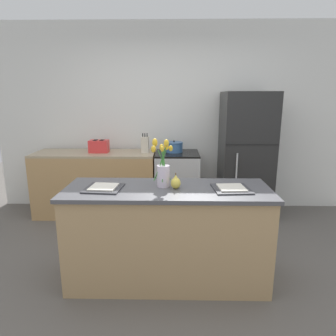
% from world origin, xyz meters
% --- Properties ---
extents(ground_plane, '(10.00, 10.00, 0.00)m').
position_xyz_m(ground_plane, '(0.00, 0.00, 0.00)').
color(ground_plane, '#59544F').
extents(back_wall, '(5.20, 0.08, 2.70)m').
position_xyz_m(back_wall, '(0.00, 2.00, 1.35)').
color(back_wall, silver).
rests_on(back_wall, ground_plane).
extents(kitchen_island, '(1.80, 0.66, 0.89)m').
position_xyz_m(kitchen_island, '(0.00, 0.00, 0.45)').
color(kitchen_island, tan).
rests_on(kitchen_island, ground_plane).
extents(back_counter, '(1.68, 0.60, 0.91)m').
position_xyz_m(back_counter, '(-1.06, 1.60, 0.45)').
color(back_counter, tan).
rests_on(back_counter, ground_plane).
extents(stove_range, '(0.60, 0.61, 0.91)m').
position_xyz_m(stove_range, '(0.10, 1.60, 0.45)').
color(stove_range, '#B2B5B7').
rests_on(stove_range, ground_plane).
extents(refrigerator, '(0.68, 0.67, 1.73)m').
position_xyz_m(refrigerator, '(1.05, 1.60, 0.87)').
color(refrigerator, black).
rests_on(refrigerator, ground_plane).
extents(flower_vase, '(0.18, 0.16, 0.43)m').
position_xyz_m(flower_vase, '(-0.04, 0.05, 1.05)').
color(flower_vase, silver).
rests_on(flower_vase, kitchen_island).
extents(pear_figurine, '(0.09, 0.09, 0.14)m').
position_xyz_m(pear_figurine, '(0.07, -0.01, 0.94)').
color(pear_figurine, '#E5CC4C').
rests_on(pear_figurine, kitchen_island).
extents(plate_setting_left, '(0.33, 0.33, 0.02)m').
position_xyz_m(plate_setting_left, '(-0.55, -0.03, 0.90)').
color(plate_setting_left, '#333338').
rests_on(plate_setting_left, kitchen_island).
extents(plate_setting_right, '(0.33, 0.33, 0.02)m').
position_xyz_m(plate_setting_right, '(0.55, -0.03, 0.90)').
color(plate_setting_right, '#333338').
rests_on(plate_setting_right, kitchen_island).
extents(toaster, '(0.28, 0.18, 0.17)m').
position_xyz_m(toaster, '(-0.99, 1.61, 0.99)').
color(toaster, red).
rests_on(toaster, back_counter).
extents(cooking_pot, '(0.25, 0.25, 0.16)m').
position_xyz_m(cooking_pot, '(0.05, 1.66, 0.98)').
color(cooking_pot, '#386093').
rests_on(cooking_pot, stove_range).
extents(knife_block, '(0.10, 0.14, 0.27)m').
position_xyz_m(knife_block, '(-0.35, 1.60, 1.02)').
color(knife_block, beige).
rests_on(knife_block, back_counter).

